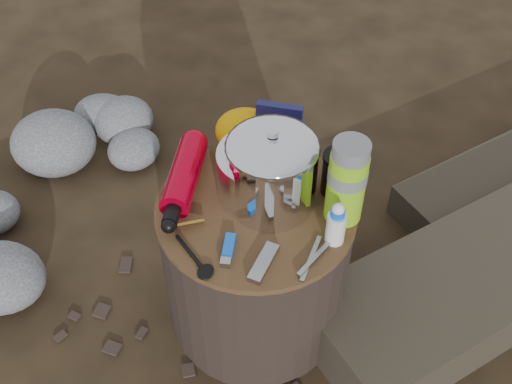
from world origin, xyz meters
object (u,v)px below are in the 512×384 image
(fuel_bottle, at_px, (184,175))
(thermos, at_px, (347,182))
(camping_pot, at_px, (272,169))
(travel_mug, at_px, (338,174))
(stump, at_px, (256,264))

(fuel_bottle, height_order, thermos, thermos)
(camping_pot, xyz_separation_m, thermos, (0.17, 0.02, 0.01))
(travel_mug, bearing_deg, thermos, -63.02)
(camping_pot, bearing_deg, thermos, 5.90)
(camping_pot, bearing_deg, fuel_bottle, -172.93)
(stump, bearing_deg, thermos, 14.60)
(camping_pot, bearing_deg, travel_mug, 33.40)
(camping_pot, height_order, thermos, thermos)
(stump, xyz_separation_m, camping_pot, (0.03, 0.03, 0.32))
(camping_pot, relative_size, fuel_bottle, 0.69)
(stump, bearing_deg, camping_pot, 52.16)
(thermos, relative_size, travel_mug, 1.93)
(camping_pot, height_order, travel_mug, camping_pot)
(stump, distance_m, thermos, 0.38)
(stump, height_order, thermos, thermos)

